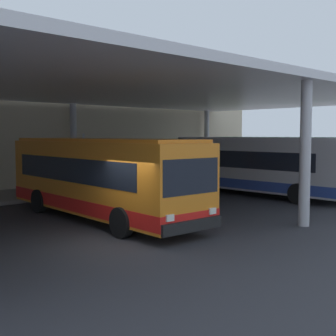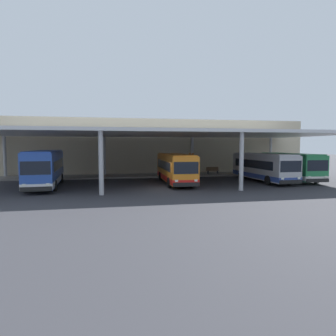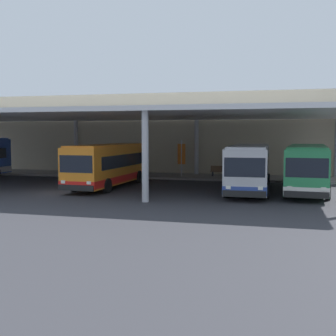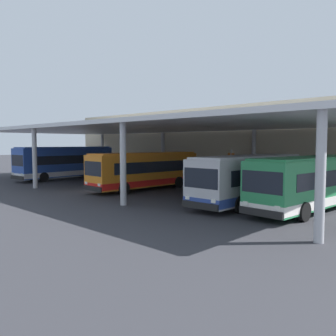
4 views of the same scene
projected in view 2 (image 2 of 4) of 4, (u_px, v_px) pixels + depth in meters
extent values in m
plane|color=#333338|center=(169.00, 189.00, 27.79)|extent=(200.00, 200.00, 0.00)
cube|color=gray|center=(151.00, 175.00, 39.27)|extent=(42.00, 4.50, 0.18)
cube|color=#C1B293|center=(148.00, 147.00, 42.16)|extent=(48.00, 1.60, 7.90)
cube|color=silver|center=(159.00, 134.00, 32.76)|extent=(40.00, 17.00, 0.30)
cylinder|color=#B2B2B7|center=(5.00, 157.00, 37.16)|extent=(0.40, 0.40, 5.25)
cylinder|color=#B2B2B7|center=(101.00, 163.00, 23.94)|extent=(0.40, 0.40, 5.25)
cylinder|color=#B2B2B7|center=(104.00, 156.00, 39.58)|extent=(0.40, 0.40, 5.25)
cylinder|color=#B2B2B7|center=(241.00, 162.00, 26.36)|extent=(0.40, 0.40, 5.25)
cylinder|color=#B2B2B7|center=(192.00, 156.00, 42.00)|extent=(0.40, 0.40, 5.25)
cylinder|color=#B2B2B7|center=(270.00, 155.00, 44.42)|extent=(0.40, 0.40, 5.25)
cube|color=#284CA8|center=(45.00, 168.00, 28.99)|extent=(3.26, 11.35, 3.10)
cube|color=silver|center=(46.00, 180.00, 29.08)|extent=(3.29, 11.37, 0.50)
cube|color=black|center=(45.00, 164.00, 29.11)|extent=(3.17, 9.34, 0.90)
cube|color=black|center=(36.00, 168.00, 23.63)|extent=(2.30, 0.28, 1.10)
cube|color=black|center=(36.00, 189.00, 23.67)|extent=(2.46, 0.33, 0.36)
cube|color=#2A50B0|center=(45.00, 151.00, 28.87)|extent=(3.03, 10.88, 0.12)
cube|color=yellow|center=(35.00, 155.00, 23.58)|extent=(1.75, 0.24, 0.28)
cube|color=white|center=(24.00, 185.00, 23.41)|extent=(0.28, 0.10, 0.20)
cube|color=white|center=(48.00, 184.00, 23.89)|extent=(0.28, 0.10, 0.20)
cylinder|color=black|center=(25.00, 187.00, 25.43)|extent=(0.35, 1.02, 1.00)
cylinder|color=black|center=(55.00, 186.00, 26.08)|extent=(0.35, 1.02, 1.00)
cylinder|color=black|center=(38.00, 179.00, 31.73)|extent=(0.35, 1.02, 1.00)
cylinder|color=black|center=(61.00, 178.00, 32.38)|extent=(0.35, 1.02, 1.00)
cube|color=orange|center=(175.00, 168.00, 31.54)|extent=(2.82, 10.47, 2.70)
cube|color=red|center=(175.00, 177.00, 31.61)|extent=(2.84, 10.49, 0.50)
cube|color=black|center=(175.00, 165.00, 31.66)|extent=(2.80, 8.60, 0.90)
cube|color=black|center=(186.00, 168.00, 26.45)|extent=(2.30, 0.19, 1.10)
cube|color=black|center=(186.00, 185.00, 26.47)|extent=(2.45, 0.24, 0.36)
cube|color=orange|center=(175.00, 155.00, 31.43)|extent=(2.61, 10.05, 0.12)
cube|color=yellow|center=(186.00, 159.00, 26.42)|extent=(1.75, 0.17, 0.28)
cube|color=white|center=(176.00, 181.00, 26.31)|extent=(0.28, 0.09, 0.20)
cube|color=white|center=(196.00, 180.00, 26.61)|extent=(0.28, 0.09, 0.20)
cylinder|color=black|center=(169.00, 183.00, 28.26)|extent=(0.31, 1.01, 1.00)
cylinder|color=black|center=(194.00, 182.00, 28.66)|extent=(0.31, 1.01, 1.00)
cylinder|color=black|center=(160.00, 176.00, 34.24)|extent=(0.31, 1.01, 1.00)
cylinder|color=black|center=(181.00, 176.00, 34.64)|extent=(0.31, 1.01, 1.00)
cube|color=#B7B7BC|center=(263.00, 166.00, 33.46)|extent=(2.64, 10.43, 2.70)
cube|color=#2D4799|center=(262.00, 175.00, 33.53)|extent=(2.66, 10.45, 0.50)
cube|color=black|center=(262.00, 164.00, 33.58)|extent=(2.66, 8.56, 0.90)
cube|color=black|center=(291.00, 166.00, 28.41)|extent=(2.30, 0.15, 1.10)
cube|color=black|center=(291.00, 182.00, 28.44)|extent=(2.45, 0.19, 0.36)
cube|color=silver|center=(263.00, 154.00, 33.35)|extent=(2.44, 10.01, 0.12)
cube|color=yellow|center=(291.00, 158.00, 28.38)|extent=(1.75, 0.14, 0.28)
cube|color=white|center=(282.00, 178.00, 28.23)|extent=(0.28, 0.08, 0.20)
cube|color=white|center=(299.00, 178.00, 28.61)|extent=(0.28, 0.08, 0.20)
cylinder|color=black|center=(268.00, 180.00, 30.15)|extent=(0.29, 1.00, 1.00)
cylinder|color=black|center=(289.00, 180.00, 30.66)|extent=(0.29, 1.00, 1.00)
cylinder|color=black|center=(241.00, 175.00, 36.08)|extent=(0.29, 1.00, 1.00)
cylinder|color=black|center=(259.00, 174.00, 36.59)|extent=(0.29, 1.00, 1.00)
cube|color=#28844C|center=(290.00, 166.00, 34.72)|extent=(3.18, 10.54, 2.70)
cube|color=white|center=(289.00, 174.00, 34.80)|extent=(3.20, 10.56, 0.50)
cube|color=black|center=(289.00, 163.00, 34.85)|extent=(3.10, 8.68, 0.90)
cube|color=black|center=(318.00, 166.00, 29.61)|extent=(2.30, 0.27, 1.10)
cube|color=black|center=(318.00, 180.00, 29.63)|extent=(2.46, 0.32, 0.36)
cube|color=#2A8B50|center=(290.00, 154.00, 34.62)|extent=(2.95, 10.11, 0.12)
cube|color=yellow|center=(318.00, 157.00, 29.57)|extent=(1.75, 0.24, 0.28)
cube|color=white|center=(309.00, 177.00, 29.49)|extent=(0.28, 0.10, 0.20)
cube|color=white|center=(326.00, 177.00, 29.73)|extent=(0.28, 0.10, 0.20)
cylinder|color=black|center=(295.00, 179.00, 31.46)|extent=(0.35, 1.02, 1.00)
cylinder|color=black|center=(316.00, 179.00, 31.79)|extent=(0.35, 1.02, 1.00)
cylinder|color=black|center=(268.00, 174.00, 37.48)|extent=(0.35, 1.02, 1.00)
cylinder|color=black|center=(286.00, 173.00, 37.80)|extent=(0.35, 1.02, 1.00)
cube|color=brown|center=(213.00, 170.00, 40.93)|extent=(1.80, 0.44, 0.08)
cube|color=brown|center=(212.00, 168.00, 41.11)|extent=(1.80, 0.06, 0.44)
cube|color=#2D2D33|center=(208.00, 172.00, 40.81)|extent=(0.10, 0.36, 0.45)
cube|color=#2D2D33|center=(217.00, 172.00, 41.09)|extent=(0.10, 0.36, 0.45)
cylinder|color=maroon|center=(237.00, 170.00, 41.66)|extent=(0.48, 0.48, 0.90)
cylinder|color=black|center=(237.00, 167.00, 41.62)|extent=(0.52, 0.52, 0.08)
cylinder|color=#B2B2B7|center=(191.00, 163.00, 39.40)|extent=(0.12, 0.12, 3.20)
cube|color=orange|center=(191.00, 160.00, 39.35)|extent=(0.70, 0.04, 1.80)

